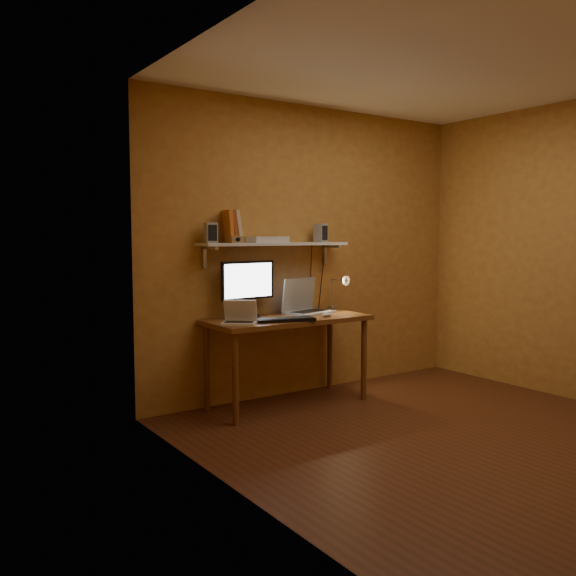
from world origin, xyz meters
TOP-DOWN VIEW (x-y plane):
  - room at (0.00, 0.00)m, footprint 3.44×3.24m
  - desk at (-0.48, 1.28)m, footprint 1.40×0.60m
  - wall_shelf at (-0.48, 1.47)m, footprint 1.40×0.25m
  - monitor at (-0.76, 1.47)m, footprint 0.52×0.24m
  - laptop at (-0.20, 1.43)m, footprint 0.47×0.39m
  - netbook at (-1.01, 1.17)m, footprint 0.31×0.31m
  - keyboard at (-0.63, 1.10)m, footprint 0.50×0.29m
  - mouse at (-0.18, 1.13)m, footprint 0.10×0.07m
  - desk_lamp at (0.18, 1.41)m, footprint 0.09×0.23m
  - speaker_left at (-1.09, 1.47)m, footprint 0.10×0.10m
  - speaker_right at (0.02, 1.48)m, footprint 0.11×0.11m
  - books at (-0.89, 1.50)m, footprint 0.16×0.19m
  - shelf_camera at (-0.89, 1.39)m, footprint 0.10×0.05m
  - router at (-0.56, 1.48)m, footprint 0.33×0.23m

SIDE VIEW (x-z plane):
  - desk at x=-0.48m, z-range 0.29..1.04m
  - keyboard at x=-0.63m, z-range 0.75..0.78m
  - mouse at x=-0.18m, z-range 0.75..0.78m
  - netbook at x=-1.01m, z-range 0.71..0.90m
  - laptop at x=-0.20m, z-range 0.68..0.98m
  - desk_lamp at x=0.18m, z-range 0.77..1.15m
  - monitor at x=-0.76m, z-range 0.78..1.25m
  - room at x=0.00m, z-range -0.02..2.62m
  - wall_shelf at x=-0.48m, z-range 1.26..1.46m
  - router at x=-0.56m, z-range 1.38..1.43m
  - shelf_camera at x=-0.89m, z-range 1.38..1.43m
  - speaker_left at x=-1.09m, z-range 1.38..1.54m
  - speaker_right at x=0.02m, z-range 1.38..1.54m
  - books at x=-0.89m, z-range 1.37..1.64m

